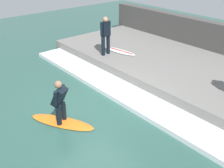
{
  "coord_description": "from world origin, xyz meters",
  "views": [
    {
      "loc": [
        -4.07,
        -5.56,
        4.49
      ],
      "look_at": [
        0.68,
        0.0,
        0.7
      ],
      "focal_mm": 42.0,
      "sensor_mm": 36.0,
      "label": 1
    }
  ],
  "objects_px": {
    "surfer_riding": "(60,100)",
    "surfer_waiting_near": "(106,34)",
    "surfboard_waiting_near": "(119,51)",
    "surfboard_riding": "(62,122)"
  },
  "relations": [
    {
      "from": "surfer_riding",
      "to": "surfer_waiting_near",
      "type": "relative_size",
      "value": 0.81
    },
    {
      "from": "surfboard_riding",
      "to": "surfer_riding",
      "type": "xyz_separation_m",
      "value": [
        -0.0,
        0.0,
        0.75
      ]
    },
    {
      "from": "surfboard_riding",
      "to": "surfer_waiting_near",
      "type": "xyz_separation_m",
      "value": [
        3.7,
        2.51,
        1.34
      ]
    },
    {
      "from": "surfer_riding",
      "to": "surfboard_waiting_near",
      "type": "distance_m",
      "value": 4.96
    },
    {
      "from": "surfer_riding",
      "to": "surfer_waiting_near",
      "type": "distance_m",
      "value": 4.51
    },
    {
      "from": "surfer_riding",
      "to": "surfer_waiting_near",
      "type": "height_order",
      "value": "surfer_waiting_near"
    },
    {
      "from": "surfer_waiting_near",
      "to": "surfboard_waiting_near",
      "type": "height_order",
      "value": "surfer_waiting_near"
    },
    {
      "from": "surfboard_riding",
      "to": "surfboard_waiting_near",
      "type": "relative_size",
      "value": 1.15
    },
    {
      "from": "surfer_waiting_near",
      "to": "surfboard_waiting_near",
      "type": "xyz_separation_m",
      "value": [
        0.66,
        -0.14,
        -0.87
      ]
    },
    {
      "from": "surfboard_waiting_near",
      "to": "surfer_riding",
      "type": "bearing_deg",
      "value": -151.49
    }
  ]
}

